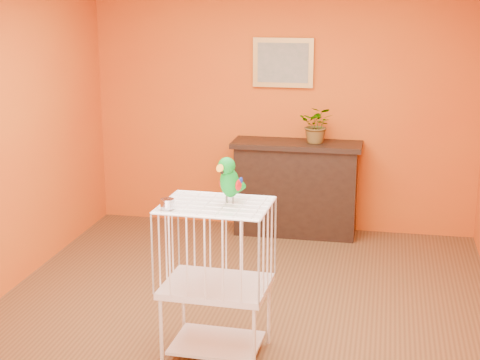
# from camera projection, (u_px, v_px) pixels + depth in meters

# --- Properties ---
(ground) EXTENTS (4.50, 4.50, 0.00)m
(ground) POSITION_uv_depth(u_px,v_px,m) (240.00, 313.00, 5.80)
(ground) COLOR brown
(ground) RESTS_ON ground
(room_shell) EXTENTS (4.50, 4.50, 4.50)m
(room_shell) POSITION_uv_depth(u_px,v_px,m) (240.00, 115.00, 5.40)
(room_shell) COLOR #D05913
(room_shell) RESTS_ON ground
(console_cabinet) EXTENTS (1.31, 0.47, 0.97)m
(console_cabinet) POSITION_uv_depth(u_px,v_px,m) (296.00, 188.00, 7.56)
(console_cabinet) COLOR black
(console_cabinet) RESTS_ON ground
(potted_plant) EXTENTS (0.37, 0.40, 0.29)m
(potted_plant) POSITION_uv_depth(u_px,v_px,m) (317.00, 129.00, 7.36)
(potted_plant) COLOR #26722D
(potted_plant) RESTS_ON console_cabinet
(framed_picture) EXTENTS (0.62, 0.04, 0.50)m
(framed_picture) POSITION_uv_depth(u_px,v_px,m) (283.00, 63.00, 7.46)
(framed_picture) COLOR #BF9244
(framed_picture) RESTS_ON room_shell
(birdcage) EXTENTS (0.73, 0.57, 1.10)m
(birdcage) POSITION_uv_depth(u_px,v_px,m) (216.00, 278.00, 5.00)
(birdcage) COLOR silver
(birdcage) RESTS_ON ground
(feed_cup) EXTENTS (0.09, 0.09, 0.06)m
(feed_cup) POSITION_uv_depth(u_px,v_px,m) (167.00, 204.00, 4.76)
(feed_cup) COLOR silver
(feed_cup) RESTS_ON birdcage
(parrot) EXTENTS (0.18, 0.29, 0.32)m
(parrot) POSITION_uv_depth(u_px,v_px,m) (230.00, 179.00, 4.86)
(parrot) COLOR #59544C
(parrot) RESTS_ON birdcage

